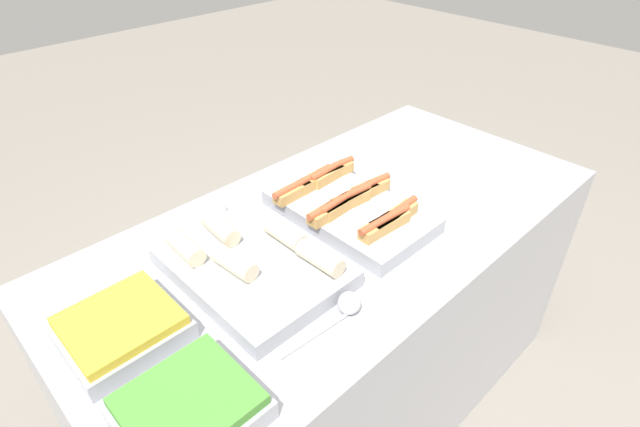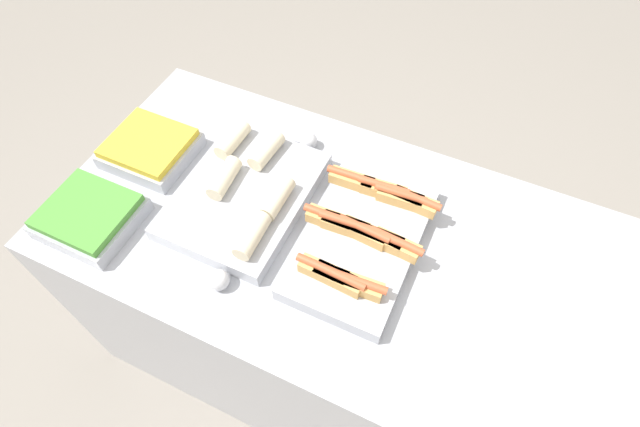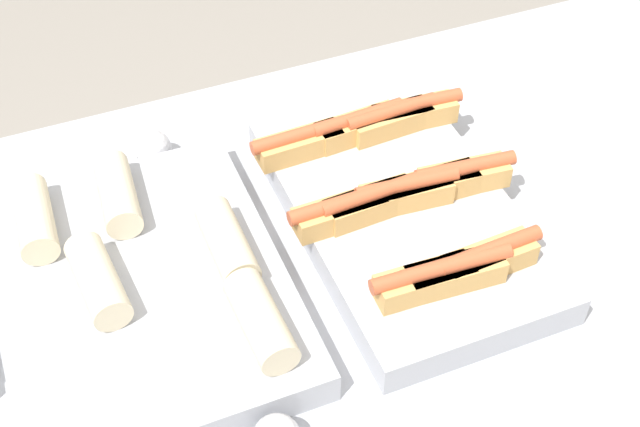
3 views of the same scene
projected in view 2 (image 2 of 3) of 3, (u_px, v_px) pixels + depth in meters
ground_plane at (341, 351)px, 2.20m from camera, size 12.00×12.00×0.00m
counter at (345, 307)px, 1.82m from camera, size 1.81×0.88×0.91m
tray_hotdogs at (363, 237)px, 1.41m from camera, size 0.36×0.52×0.10m
tray_wraps at (245, 192)px, 1.51m from camera, size 0.37×0.49×0.10m
tray_side_front at (90, 216)px, 1.46m from camera, size 0.26×0.24×0.07m
tray_side_back at (150, 148)px, 1.61m from camera, size 0.26×0.24×0.07m
serving_spoon_near at (215, 279)px, 1.35m from camera, size 0.26×0.06×0.06m
serving_spoon_far at (305, 140)px, 1.64m from camera, size 0.25×0.06×0.06m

